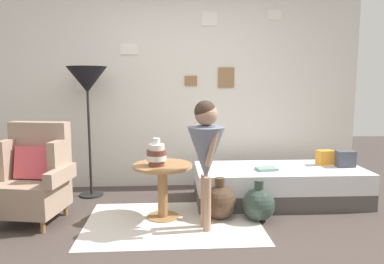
% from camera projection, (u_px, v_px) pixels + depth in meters
% --- Properties ---
extents(ground_plane, '(12.00, 12.00, 0.00)m').
position_uv_depth(ground_plane, '(181.00, 251.00, 2.94)').
color(ground_plane, '#423833').
extents(gallery_wall, '(4.80, 0.12, 2.60)m').
position_uv_depth(gallery_wall, '(176.00, 87.00, 4.69)').
color(gallery_wall, silver).
rests_on(gallery_wall, ground).
extents(rug, '(1.69, 1.16, 0.01)m').
position_uv_depth(rug, '(173.00, 223.00, 3.52)').
color(rug, silver).
rests_on(rug, ground).
extents(armchair, '(0.83, 0.68, 0.97)m').
position_uv_depth(armchair, '(33.00, 177.00, 3.55)').
color(armchair, olive).
rests_on(armchair, ground).
extents(daybed, '(1.91, 0.82, 0.40)m').
position_uv_depth(daybed, '(279.00, 185.00, 4.14)').
color(daybed, '#4C4742').
rests_on(daybed, ground).
extents(pillow_head, '(0.20, 0.12, 0.18)m').
position_uv_depth(pillow_head, '(346.00, 159.00, 4.14)').
color(pillow_head, '#474C56').
rests_on(pillow_head, daybed).
extents(pillow_mid, '(0.20, 0.14, 0.17)m').
position_uv_depth(pillow_mid, '(325.00, 158.00, 4.24)').
color(pillow_mid, orange).
rests_on(pillow_mid, daybed).
extents(side_table, '(0.59, 0.59, 0.56)m').
position_uv_depth(side_table, '(163.00, 179.00, 3.60)').
color(side_table, '#9E7042').
rests_on(side_table, ground).
extents(vase_striped, '(0.19, 0.19, 0.27)m').
position_uv_depth(vase_striped, '(157.00, 154.00, 3.51)').
color(vase_striped, brown).
rests_on(vase_striped, side_table).
extents(floor_lamp, '(0.47, 0.47, 1.55)m').
position_uv_depth(floor_lamp, '(87.00, 83.00, 4.20)').
color(floor_lamp, black).
rests_on(floor_lamp, ground).
extents(person_child, '(0.34, 0.34, 1.21)m').
position_uv_depth(person_child, '(206.00, 147.00, 3.27)').
color(person_child, '#A37A60').
rests_on(person_child, ground).
extents(book_on_daybed, '(0.24, 0.19, 0.03)m').
position_uv_depth(book_on_daybed, '(266.00, 169.00, 3.98)').
color(book_on_daybed, gray).
rests_on(book_on_daybed, daybed).
extents(demijohn_near, '(0.34, 0.34, 0.42)m').
position_uv_depth(demijohn_near, '(219.00, 202.00, 3.62)').
color(demijohn_near, '#473323').
rests_on(demijohn_near, ground).
extents(demijohn_far, '(0.33, 0.33, 0.41)m').
position_uv_depth(demijohn_far, '(258.00, 204.00, 3.57)').
color(demijohn_far, '#2D3D33').
rests_on(demijohn_far, ground).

